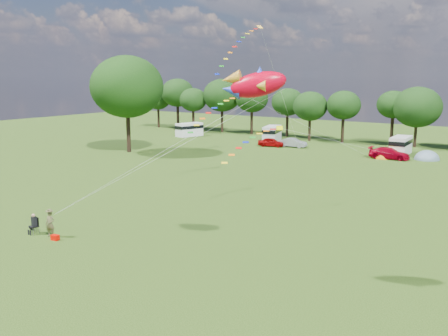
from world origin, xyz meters
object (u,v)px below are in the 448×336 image
Objects in this scene: big_tree at (127,87)px; campervan_a at (189,129)px; campervan_b at (272,133)px; kite_flyer at (50,224)px; car_b at (293,143)px; tent_greyblue at (427,159)px; car_c at (389,153)px; campervan_c at (401,145)px; camp_chair at (34,222)px; car_a at (271,142)px; tent_orange at (384,158)px; fish_kite at (253,84)px.

big_tree reaches higher than campervan_a.
campervan_b reaches higher than kite_flyer.
car_b is 19.07m from tent_greyblue.
campervan_c reaches higher than car_c.
campervan_c reaches higher than tent_greyblue.
campervan_a is (-4.32, 18.93, -7.76)m from big_tree.
campervan_b reaches higher than tent_greyblue.
campervan_c is 50.22m from camp_chair.
tent_greyblue is 49.02m from camp_chair.
tent_orange is at bearing -104.57° from car_a.
car_b is 0.75× the size of campervan_c.
big_tree is 40.69m from tent_greyblue.
car_c is 21.94m from campervan_b.
camp_chair is at bearing 175.44° from campervan_b.
car_a is at bearing -177.26° from tent_greyblue.
tent_orange is at bearing 56.73° from kite_flyer.
campervan_a is 55.38m from kite_flyer.
big_tree reaches higher than car_a.
car_a is 17.13m from tent_orange.
kite_flyer reaches higher than camp_chair.
camp_chair reaches higher than car_b.
car_a is 1.05× the size of car_b.
big_tree is 9.44× the size of camp_chair.
fish_kite reaches higher than car_b.
campervan_a is 40.26m from tent_greyblue.
campervan_a is 35.42m from tent_orange.
kite_flyer reaches higher than tent_greyblue.
car_a is 18.43m from campervan_c.
big_tree is at bearing -153.50° from tent_orange.
car_a is 46.28m from kite_flyer.
big_tree is 20.91m from campervan_a.
car_c is 45.71m from camp_chair.
campervan_b is 56.06m from fish_kite.
tent_greyblue is at bearing 51.27° from kite_flyer.
campervan_a reaches higher than camp_chair.
car_b is at bearing 76.71° from car_c.
campervan_c is 49.72m from kite_flyer.
camp_chair is (4.23, -46.93, 0.17)m from car_b.
campervan_c is at bearing -111.52° from campervan_b.
tent_orange is 44.44m from fish_kite.
big_tree is at bearing -154.66° from tent_greyblue.
fish_kite is (5.17, -42.15, 9.44)m from car_c.
big_tree is 38.00m from kite_flyer.
fish_kite is at bearing -88.65° from tent_greyblue.
tent_orange is (14.08, -1.79, -0.65)m from car_b.
car_c reaches higher than car_b.
campervan_b is 1.07× the size of campervan_c.
fish_kite is (23.13, -43.37, 9.51)m from car_a.
tent_greyblue is 0.97× the size of fish_kite.
campervan_b reaches higher than campervan_c.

